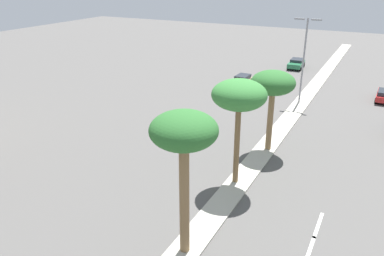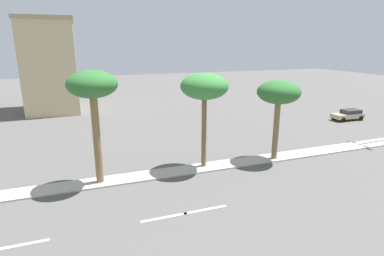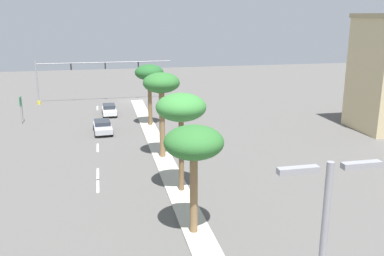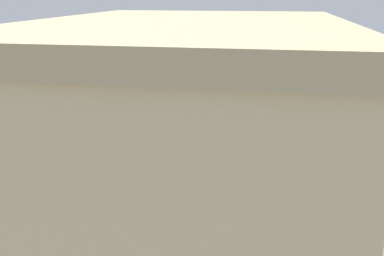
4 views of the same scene
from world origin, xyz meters
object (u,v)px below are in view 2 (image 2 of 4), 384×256
Objects in this scene: palm_tree_far at (204,88)px; sedan_tan_far at (348,115)px; commercial_building at (51,65)px; palm_tree_center at (279,94)px; palm_tree_leading at (93,89)px.

palm_tree_far reaches higher than sedan_tan_far.
commercial_building reaches higher than palm_tree_center.
palm_tree_center is 1.62× the size of sedan_tan_far.
sedan_tan_far is (-8.48, 24.12, -5.81)m from palm_tree_far.
palm_tree_far is 26.22m from sedan_tan_far.
palm_tree_leading is at bearing -90.90° from palm_tree_center.
palm_tree_far is 6.53m from palm_tree_center.
commercial_building is 42.39m from sedan_tan_far.
sedan_tan_far is (20.10, 36.84, -5.96)m from commercial_building.
sedan_tan_far is at bearing 109.38° from palm_tree_far.
palm_tree_leading is 1.06× the size of palm_tree_far.
commercial_building is 1.77× the size of palm_tree_far.
palm_tree_leading is 1.91× the size of sedan_tan_far.
palm_tree_leading is 14.72m from palm_tree_center.
palm_tree_leading is at bearing -88.27° from palm_tree_far.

